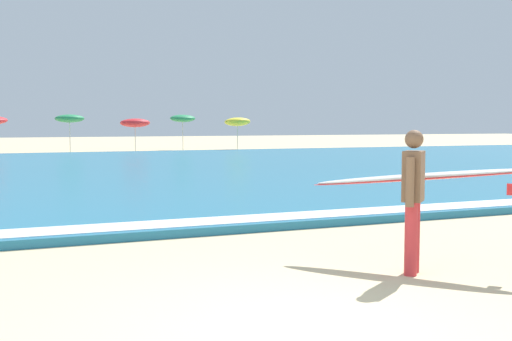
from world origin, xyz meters
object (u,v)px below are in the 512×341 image
at_px(beach_umbrella_5, 135,123).
at_px(beach_umbrella_6, 183,118).
at_px(beach_umbrella_7, 237,122).
at_px(beach_umbrella_4, 70,119).
at_px(surfer_with_board, 417,186).

distance_m(beach_umbrella_5, beach_umbrella_6, 3.68).
xyz_separation_m(beach_umbrella_5, beach_umbrella_7, (6.40, -1.62, 0.07)).
bearing_deg(beach_umbrella_5, beach_umbrella_7, -14.23).
bearing_deg(beach_umbrella_4, beach_umbrella_5, -8.82).
xyz_separation_m(beach_umbrella_4, beach_umbrella_7, (10.37, -2.24, -0.20)).
bearing_deg(surfer_with_board, beach_umbrella_7, 73.18).
bearing_deg(beach_umbrella_6, beach_umbrella_7, -43.75).
distance_m(beach_umbrella_5, beach_umbrella_7, 6.60).
height_order(surfer_with_board, beach_umbrella_6, beach_umbrella_6).
relative_size(beach_umbrella_4, beach_umbrella_5, 1.11).
relative_size(beach_umbrella_6, beach_umbrella_7, 1.08).
relative_size(surfer_with_board, beach_umbrella_5, 1.04).
xyz_separation_m(beach_umbrella_4, beach_umbrella_6, (7.45, 0.56, 0.03)).
distance_m(surfer_with_board, beach_umbrella_6, 35.33).
height_order(beach_umbrella_5, beach_umbrella_7, beach_umbrella_7).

